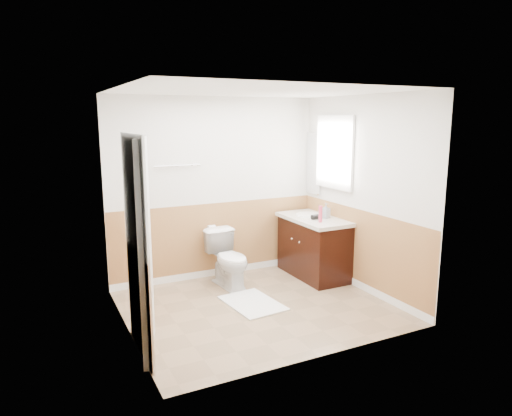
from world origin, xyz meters
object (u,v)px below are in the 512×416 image
bath_mat (252,303)px  vanity_cabinet (314,248)px  soap_dispenser (326,211)px  toilet (229,259)px  lotion_bottle (320,214)px

bath_mat → vanity_cabinet: vanity_cabinet is taller
vanity_cabinet → soap_dispenser: (0.12, -0.10, 0.55)m
toilet → soap_dispenser: 1.49m
toilet → lotion_bottle: 1.35m
vanity_cabinet → lotion_bottle: lotion_bottle is taller
toilet → bath_mat: (0.00, -0.71, -0.36)m
toilet → vanity_cabinet: 1.24m
toilet → soap_dispenser: size_ratio=3.60×
toilet → soap_dispenser: bearing=-16.2°
vanity_cabinet → lotion_bottle: (-0.10, -0.29, 0.56)m
lotion_bottle → soap_dispenser: (0.22, 0.19, -0.01)m
lotion_bottle → bath_mat: bearing=-167.3°
bath_mat → soap_dispenser: size_ratio=3.88×
toilet → lotion_bottle: (1.13, -0.45, 0.59)m
toilet → lotion_bottle: size_ratio=3.37×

